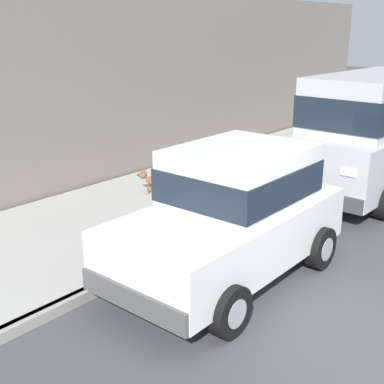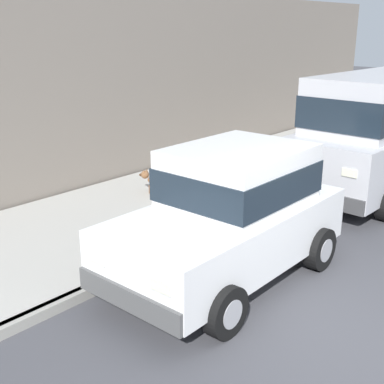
# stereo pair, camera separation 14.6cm
# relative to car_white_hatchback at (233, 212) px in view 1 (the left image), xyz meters

# --- Properties ---
(ground_plane) EXTENTS (80.00, 80.00, 0.00)m
(ground_plane) POSITION_rel_car_white_hatchback_xyz_m (2.13, -0.39, -0.98)
(ground_plane) COLOR #424247
(curb) EXTENTS (0.16, 64.00, 0.14)m
(curb) POSITION_rel_car_white_hatchback_xyz_m (-1.07, -0.39, -0.91)
(curb) COLOR gray
(curb) RESTS_ON ground
(sidewalk) EXTENTS (3.60, 64.00, 0.14)m
(sidewalk) POSITION_rel_car_white_hatchback_xyz_m (-2.87, -0.39, -0.91)
(sidewalk) COLOR #A8A59E
(sidewalk) RESTS_ON ground
(car_white_hatchback) EXTENTS (1.98, 3.81, 1.88)m
(car_white_hatchback) POSITION_rel_car_white_hatchback_xyz_m (0.00, 0.00, 0.00)
(car_white_hatchback) COLOR white
(car_white_hatchback) RESTS_ON ground
(car_silver_van) EXTENTS (2.23, 4.95, 2.52)m
(car_silver_van) POSITION_rel_car_white_hatchback_xyz_m (-0.07, 5.20, 0.42)
(car_silver_van) COLOR #BCBCC1
(car_silver_van) RESTS_ON ground
(dog_brown) EXTENTS (0.75, 0.29, 0.49)m
(dog_brown) POSITION_rel_car_white_hatchback_xyz_m (-3.24, 1.67, -0.55)
(dog_brown) COLOR brown
(dog_brown) RESTS_ON sidewalk
(building_facade) EXTENTS (0.50, 20.00, 4.22)m
(building_facade) POSITION_rel_car_white_hatchback_xyz_m (-4.97, 4.05, 1.14)
(building_facade) COLOR slate
(building_facade) RESTS_ON ground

